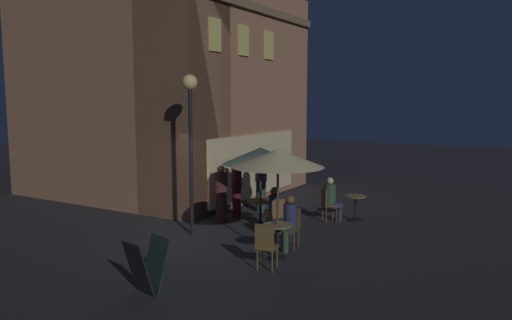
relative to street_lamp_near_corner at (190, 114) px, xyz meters
name	(u,v)px	position (x,y,z in m)	size (l,w,h in m)	color
ground_plane	(189,238)	(-0.25, -0.09, -3.10)	(60.00, 60.00, 0.00)	#27272A
cafe_building	(171,94)	(3.32, 3.43, 0.56)	(7.64, 8.48, 7.34)	#A56F4F
street_lamp_near_corner	(190,114)	(0.00, 0.00, 0.00)	(0.39, 0.39, 4.07)	black
menu_sandwich_board	(147,266)	(-3.44, -1.68, -2.60)	(0.77, 0.69, 0.97)	black
cafe_table_0	(277,236)	(-0.58, -2.79, -2.58)	(0.64, 0.64, 0.76)	black
cafe_table_1	(260,207)	(1.66, -1.07, -2.57)	(0.78, 0.78, 0.71)	black
cafe_table_2	(355,204)	(3.59, -3.10, -2.62)	(0.61, 0.61, 0.72)	black
patio_umbrella_0	(278,159)	(-0.58, -2.79, -0.90)	(1.98, 1.98, 2.41)	black
patio_umbrella_1	(261,156)	(1.66, -1.07, -1.16)	(2.08, 2.08, 2.17)	black
cafe_chair_0	(266,243)	(-1.36, -2.94, -2.52)	(0.46, 0.46, 0.98)	brown
cafe_chair_1	(291,224)	(0.28, -2.70, -2.53)	(0.43, 0.43, 0.94)	#4C4023
cafe_chair_2	(276,213)	(1.23, -1.79, -2.56)	(0.53, 0.53, 0.91)	brown
cafe_chair_3	(327,202)	(3.01, -2.46, -2.53)	(0.54, 0.54, 0.94)	brown
patron_seated_0	(289,220)	(0.14, -2.71, -2.39)	(0.53, 0.35, 1.26)	#324732
patron_seated_1	(274,206)	(1.31, -1.67, -2.41)	(0.45, 0.51, 1.21)	#757357
patron_seated_2	(332,197)	(3.11, -2.56, -2.39)	(0.50, 0.51, 1.27)	#2B2F4B
patron_standing_3	(221,194)	(1.49, 0.12, -2.29)	(0.38, 0.38, 1.63)	#421D1C
patron_standing_4	(237,187)	(2.21, 0.06, -2.21)	(0.30, 0.30, 1.74)	#541424
patron_standing_5	(261,184)	(3.16, -0.21, -2.23)	(0.36, 0.36, 1.74)	#2F403C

